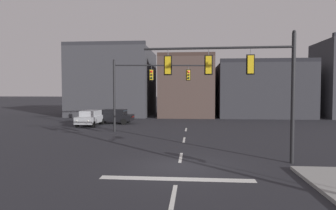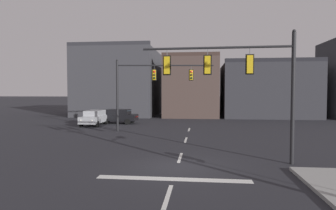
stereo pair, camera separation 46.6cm
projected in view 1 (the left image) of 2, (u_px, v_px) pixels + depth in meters
The scene contains 8 objects.
ground_plane at pixel (179, 167), 14.17m from camera, with size 400.00×400.00×0.00m, color #232328.
stop_bar_paint at pixel (177, 179), 12.18m from camera, with size 6.40×0.50×0.01m, color silver.
lane_centreline at pixel (181, 157), 16.16m from camera, with size 0.16×26.40×0.01m.
signal_mast_near_side at pixel (242, 75), 14.98m from camera, with size 7.62×0.51×6.64m.
signal_mast_far_side at pixel (144, 82), 26.76m from camera, with size 8.76×1.26×6.52m.
car_lot_nearside at pixel (90, 118), 31.25m from camera, with size 1.95×4.47×1.61m.
car_lot_middle at pixel (114, 116), 33.33m from camera, with size 4.53×2.10×1.61m.
building_row at pixel (218, 85), 43.81m from camera, with size 46.64×11.86×11.07m.
Camera 1 is at (0.66, -14.02, 3.60)m, focal length 31.67 mm.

